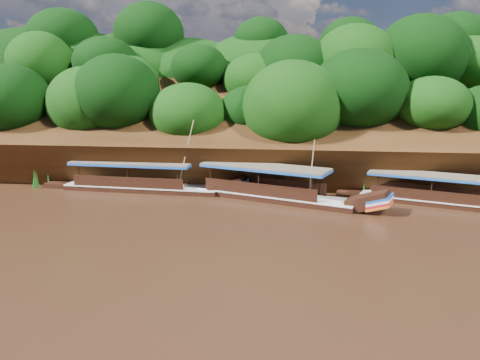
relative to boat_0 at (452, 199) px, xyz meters
name	(u,v)px	position (x,y,z in m)	size (l,w,h in m)	color
ground	(283,230)	(-11.96, -6.95, -0.50)	(160.00, 160.00, 0.00)	black
riverbank	(290,146)	(-11.97, 15.78, 1.39)	(120.00, 30.06, 19.40)	black
boat_0	(452,199)	(0.00, 0.00, 0.00)	(13.48, 6.06, 4.99)	black
boat_1	(283,194)	(-12.19, -0.05, 0.08)	(14.70, 7.13, 5.39)	black
boat_2	(151,185)	(-23.02, 1.83, 0.04)	(15.28, 3.12, 6.32)	black
reeds	(248,180)	(-15.10, 2.73, 0.42)	(50.65, 2.56, 2.27)	#1B6118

